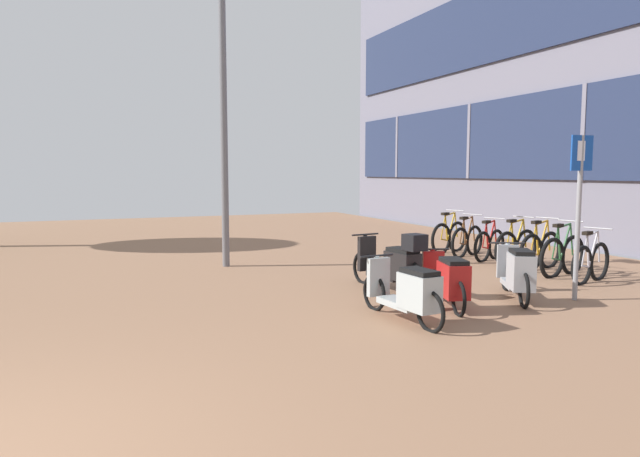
% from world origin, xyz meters
% --- Properties ---
extents(bicycle_rack_00, '(1.29, 0.52, 0.95)m').
position_xyz_m(bicycle_rack_00, '(9.04, 3.20, 0.33)').
color(bicycle_rack_00, black).
rests_on(bicycle_rack_00, ground).
extents(bicycle_rack_01, '(1.39, 0.48, 1.02)m').
position_xyz_m(bicycle_rack_01, '(9.09, 3.85, 0.36)').
color(bicycle_rack_01, black).
rests_on(bicycle_rack_01, ground).
extents(bicycle_rack_02, '(1.37, 0.50, 1.03)m').
position_xyz_m(bicycle_rack_02, '(9.20, 4.49, 0.36)').
color(bicycle_rack_02, black).
rests_on(bicycle_rack_02, ground).
extents(bicycle_rack_03, '(1.37, 0.48, 1.00)m').
position_xyz_m(bicycle_rack_03, '(9.19, 5.14, 0.35)').
color(bicycle_rack_03, black).
rests_on(bicycle_rack_03, ground).
extents(bicycle_rack_04, '(1.19, 0.56, 0.92)m').
position_xyz_m(bicycle_rack_04, '(9.06, 5.78, 0.33)').
color(bicycle_rack_04, black).
rests_on(bicycle_rack_04, ground).
extents(bicycle_rack_05, '(1.25, 0.60, 0.96)m').
position_xyz_m(bicycle_rack_05, '(8.98, 6.43, 0.34)').
color(bicycle_rack_05, black).
rests_on(bicycle_rack_05, ground).
extents(bicycle_rack_06, '(1.33, 0.57, 1.01)m').
position_xyz_m(bicycle_rack_06, '(8.97, 7.08, 0.35)').
color(bicycle_rack_06, black).
rests_on(bicycle_rack_06, ground).
extents(scooter_near, '(0.94, 1.50, 0.80)m').
position_xyz_m(scooter_near, '(6.91, 2.61, 0.41)').
color(scooter_near, black).
rests_on(scooter_near, ground).
extents(scooter_mid, '(0.57, 1.83, 0.98)m').
position_xyz_m(scooter_mid, '(5.55, 3.76, 0.45)').
color(scooter_mid, black).
rests_on(scooter_mid, ground).
extents(scooter_far, '(0.76, 1.65, 0.75)m').
position_xyz_m(scooter_far, '(5.73, 2.65, 0.38)').
color(scooter_far, black).
rests_on(scooter_far, ground).
extents(scooter_extra, '(0.52, 1.70, 0.78)m').
position_xyz_m(scooter_extra, '(4.81, 2.20, 0.38)').
color(scooter_extra, black).
rests_on(scooter_extra, ground).
extents(parking_sign, '(0.40, 0.07, 2.38)m').
position_xyz_m(parking_sign, '(7.71, 2.29, 1.48)').
color(parking_sign, gray).
rests_on(parking_sign, ground).
extents(lamp_post, '(0.20, 0.52, 6.05)m').
position_xyz_m(lamp_post, '(3.73, 7.18, 3.35)').
color(lamp_post, slate).
rests_on(lamp_post, ground).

